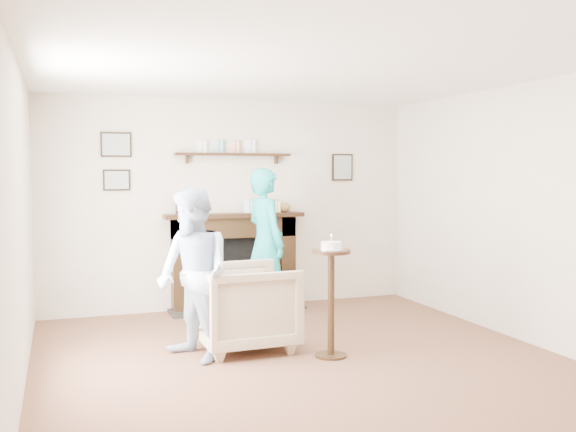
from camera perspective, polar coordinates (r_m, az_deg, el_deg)
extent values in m
plane|color=brown|center=(5.63, 1.74, -13.04)|extent=(5.00, 5.00, 0.00)
cube|color=beige|center=(7.77, -4.99, 1.04)|extent=(4.50, 0.04, 2.50)
cube|color=beige|center=(5.03, -22.82, -0.87)|extent=(0.04, 5.00, 2.50)
cube|color=beige|center=(6.56, 20.37, 0.26)|extent=(0.04, 5.00, 2.50)
cube|color=white|center=(5.45, 1.80, 12.97)|extent=(4.50, 5.00, 0.04)
cube|color=black|center=(7.60, -9.60, -4.37)|extent=(0.18, 0.20, 1.10)
cube|color=black|center=(7.94, -0.16, -3.96)|extent=(0.18, 0.20, 1.10)
cube|color=black|center=(7.70, -4.79, -1.01)|extent=(1.50, 0.20, 0.24)
cube|color=black|center=(7.83, -4.90, -4.98)|extent=(1.14, 0.06, 0.86)
cube|color=#2A2825|center=(7.73, -4.52, -8.23)|extent=(1.60, 0.44, 0.03)
cube|color=black|center=(7.66, -4.74, 0.06)|extent=(1.68, 0.26, 0.05)
cube|color=black|center=(7.69, -4.88, 5.48)|extent=(1.40, 0.15, 0.03)
cube|color=black|center=(7.53, -15.05, 6.15)|extent=(0.34, 0.03, 0.28)
cube|color=black|center=(7.52, -14.99, 3.10)|extent=(0.30, 0.03, 0.24)
cube|color=black|center=(8.24, 4.84, 4.34)|extent=(0.28, 0.03, 0.34)
cube|color=black|center=(7.51, -9.32, 0.97)|extent=(0.16, 0.09, 0.22)
cylinder|color=beige|center=(7.47, -9.26, 1.03)|extent=(0.11, 0.01, 0.11)
sphere|color=green|center=(7.84, -0.22, 0.79)|extent=(0.12, 0.12, 0.12)
imported|color=tan|center=(6.12, -3.77, -11.65)|extent=(0.90, 0.88, 0.80)
imported|color=silver|center=(5.80, -8.31, -12.56)|extent=(0.81, 0.90, 1.51)
imported|color=#20B9A8|center=(7.36, -2.00, -8.96)|extent=(0.51, 0.68, 1.69)
cylinder|color=black|center=(5.86, 3.82, -12.25)|extent=(0.28, 0.28, 0.02)
cylinder|color=black|center=(5.75, 3.85, -7.81)|extent=(0.06, 0.06, 0.91)
cylinder|color=black|center=(5.67, 3.87, -3.18)|extent=(0.34, 0.34, 0.03)
cylinder|color=silver|center=(5.67, 3.87, -2.99)|extent=(0.23, 0.23, 0.01)
cylinder|color=white|center=(5.66, 3.87, -2.64)|extent=(0.18, 0.18, 0.07)
cylinder|color=#FFDCA1|center=(5.66, 3.87, -2.05)|extent=(0.01, 0.01, 0.05)
sphere|color=orange|center=(5.65, 3.88, -1.71)|extent=(0.02, 0.02, 0.02)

